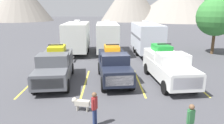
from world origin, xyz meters
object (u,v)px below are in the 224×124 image
(camper_trailer_b, at_px, (107,36))
(pickup_truck_c, at_px, (168,65))
(pickup_truck_a, at_px, (55,65))
(camper_trailer_a, at_px, (77,36))
(dog, at_px, (80,102))
(camper_trailer_c, at_px, (147,37))
(person_b, at_px, (190,120))
(pickup_truck_b, at_px, (114,65))
(person_a, at_px, (95,107))

(camper_trailer_b, bearing_deg, pickup_truck_c, -66.29)
(pickup_truck_a, height_order, camper_trailer_a, camper_trailer_a)
(pickup_truck_c, bearing_deg, dog, -142.40)
(pickup_truck_a, relative_size, dog, 5.65)
(pickup_truck_a, height_order, pickup_truck_c, pickup_truck_c)
(camper_trailer_c, bearing_deg, person_b, -94.18)
(person_b, bearing_deg, dog, 150.13)
(pickup_truck_c, relative_size, camper_trailer_b, 0.78)
(dog, bearing_deg, camper_trailer_a, 98.52)
(person_b, bearing_deg, camper_trailer_c, 85.82)
(pickup_truck_b, distance_m, person_a, 6.06)
(pickup_truck_c, relative_size, person_a, 3.87)
(camper_trailer_b, bearing_deg, pickup_truck_a, -110.91)
(pickup_truck_c, distance_m, person_b, 6.95)
(pickup_truck_a, bearing_deg, pickup_truck_b, 1.93)
(person_a, bearing_deg, camper_trailer_b, 88.03)
(pickup_truck_a, xyz_separation_m, camper_trailer_b, (3.61, 9.44, 0.80))
(camper_trailer_b, relative_size, camper_trailer_c, 0.97)
(camper_trailer_a, xyz_separation_m, camper_trailer_c, (7.77, -0.61, -0.03))
(person_b, bearing_deg, person_a, 162.37)
(pickup_truck_c, bearing_deg, pickup_truck_b, 175.76)
(pickup_truck_c, xyz_separation_m, person_a, (-4.74, -5.69, -0.28))
(camper_trailer_b, bearing_deg, person_a, -91.97)
(pickup_truck_b, relative_size, camper_trailer_b, 0.70)
(pickup_truck_a, relative_size, person_a, 3.69)
(camper_trailer_c, distance_m, person_b, 15.98)
(person_a, distance_m, person_b, 3.89)
(dog, bearing_deg, camper_trailer_b, 84.47)
(person_a, distance_m, dog, 1.70)
(pickup_truck_a, relative_size, pickup_truck_c, 0.95)
(camper_trailer_c, bearing_deg, pickup_truck_a, -131.79)
(pickup_truck_b, relative_size, person_b, 3.52)
(person_a, bearing_deg, pickup_truck_b, 80.53)
(pickup_truck_a, relative_size, camper_trailer_c, 0.72)
(pickup_truck_c, bearing_deg, camper_trailer_b, 113.71)
(pickup_truck_a, xyz_separation_m, person_a, (3.08, -5.83, -0.25))
(person_a, bearing_deg, pickup_truck_c, 50.25)
(pickup_truck_b, height_order, person_a, pickup_truck_b)
(pickup_truck_a, relative_size, pickup_truck_b, 1.06)
(person_b, height_order, dog, person_b)
(person_b, distance_m, dog, 5.23)
(camper_trailer_b, height_order, person_a, camper_trailer_b)
(pickup_truck_c, xyz_separation_m, person_b, (-1.03, -6.87, -0.29))
(camper_trailer_b, bearing_deg, pickup_truck_b, -87.11)
(pickup_truck_b, bearing_deg, camper_trailer_b, 92.89)
(pickup_truck_c, height_order, camper_trailer_b, camper_trailer_b)
(pickup_truck_c, xyz_separation_m, camper_trailer_a, (-7.64, 9.64, 0.79))
(camper_trailer_b, xyz_separation_m, person_a, (-0.53, -15.28, -1.05))
(camper_trailer_b, bearing_deg, person_b, -79.07)
(pickup_truck_a, xyz_separation_m, pickup_truck_b, (4.08, 0.14, 0.00))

